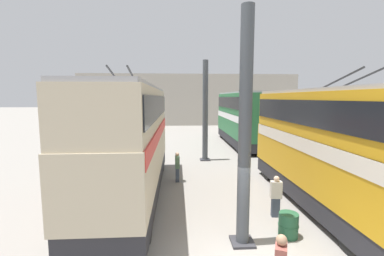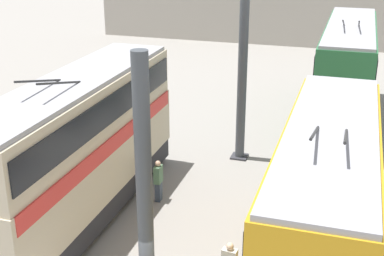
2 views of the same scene
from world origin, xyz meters
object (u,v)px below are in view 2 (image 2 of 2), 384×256
Objects in this scene: bus_left_near at (325,202)px; person_by_right_row at (158,180)px; bus_right_mid at (79,142)px; bus_left_far at (347,68)px.

bus_left_near is 6.06× the size of person_by_right_row.
bus_right_mid is at bearing 42.06° from person_by_right_row.
person_by_right_row is (3.51, 6.15, -1.95)m from bus_left_near.
bus_left_far reaches higher than person_by_right_row.
person_by_right_row is at bearing 150.58° from bus_left_far.
bus_left_near is 7.35m from person_by_right_row.
bus_right_mid reaches higher than person_by_right_row.
bus_left_near is 0.90× the size of bus_right_mid.
person_by_right_row is at bearing 60.27° from bus_left_near.
bus_left_near is 14.42m from bus_left_far.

